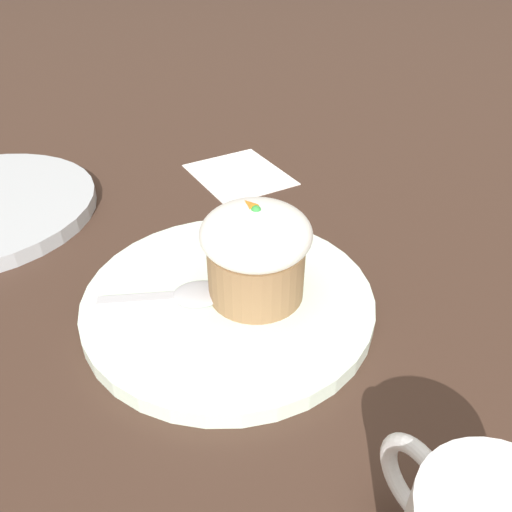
# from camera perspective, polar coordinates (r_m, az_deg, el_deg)

# --- Properties ---
(ground_plane) EXTENTS (4.00, 4.00, 0.00)m
(ground_plane) POSITION_cam_1_polar(r_m,az_deg,el_deg) (0.44, -3.11, -5.81)
(ground_plane) COLOR #3D281E
(dessert_plate) EXTENTS (0.25, 0.25, 0.01)m
(dessert_plate) POSITION_cam_1_polar(r_m,az_deg,el_deg) (0.43, -3.14, -5.07)
(dessert_plate) COLOR silver
(dessert_plate) RESTS_ON ground_plane
(carrot_cake) EXTENTS (0.09, 0.09, 0.09)m
(carrot_cake) POSITION_cam_1_polar(r_m,az_deg,el_deg) (0.40, -0.00, 0.57)
(carrot_cake) COLOR olive
(carrot_cake) RESTS_ON dessert_plate
(spoon) EXTENTS (0.06, 0.11, 0.01)m
(spoon) POSITION_cam_1_polar(r_m,az_deg,el_deg) (0.42, -7.95, -4.41)
(spoon) COLOR #B7B7BC
(spoon) RESTS_ON dessert_plate
(paper_napkin) EXTENTS (0.13, 0.11, 0.00)m
(paper_napkin) POSITION_cam_1_polar(r_m,az_deg,el_deg) (0.65, -1.92, 9.34)
(paper_napkin) COLOR white
(paper_napkin) RESTS_ON ground_plane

